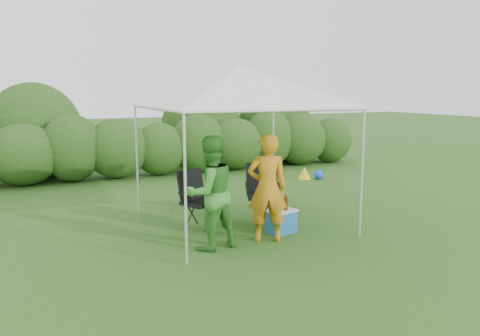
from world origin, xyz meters
name	(u,v)px	position (x,y,z in m)	size (l,w,h in m)	color
ground	(252,231)	(0.00, 0.00, 0.00)	(70.00, 70.00, 0.00)	#315F1E
hedge	(159,147)	(0.00, 6.00, 0.82)	(13.25, 1.53, 1.80)	#2A5119
canopy	(240,87)	(0.00, 0.50, 2.46)	(3.10, 3.10, 2.83)	silver
chair_right	(263,188)	(0.53, 0.63, 0.59)	(0.79, 0.76, 1.05)	black
chair_left	(197,195)	(-0.75, 0.68, 0.57)	(0.77, 0.75, 1.01)	black
man	(267,188)	(0.00, -0.56, 0.87)	(0.63, 0.42, 1.74)	orange
woman	(210,193)	(-0.95, -0.51, 0.87)	(0.84, 0.66, 1.74)	#3C912F
cooler	(281,221)	(0.43, -0.26, 0.20)	(0.55, 0.46, 0.40)	#2362A3
bottle	(286,202)	(0.49, -0.30, 0.53)	(0.07, 0.07, 0.27)	#592D0C
lawn_toy	(308,173)	(3.54, 3.72, 0.15)	(0.64, 0.53, 0.32)	yellow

